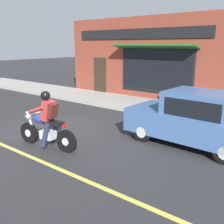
{
  "coord_description": "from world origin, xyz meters",
  "views": [
    {
      "loc": [
        -5.41,
        -6.77,
        2.81
      ],
      "look_at": [
        0.27,
        -2.29,
        0.95
      ],
      "focal_mm": 42.0,
      "sensor_mm": 36.0,
      "label": 1
    }
  ],
  "objects": [
    {
      "name": "ground_plane",
      "position": [
        0.0,
        0.0,
        0.0
      ],
      "size": [
        80.0,
        80.0,
        0.0
      ],
      "primitive_type": "plane",
      "color": "#2B2B2D"
    },
    {
      "name": "sidewalk_curb",
      "position": [
        4.85,
        3.0,
        0.07
      ],
      "size": [
        2.6,
        22.0,
        0.14
      ],
      "primitive_type": "cube",
      "color": "#9E9B93",
      "rests_on": "ground"
    },
    {
      "name": "storefront_building",
      "position": [
        6.38,
        0.69,
        2.11
      ],
      "size": [
        1.25,
        9.08,
        4.2
      ],
      "color": "brown",
      "rests_on": "ground"
    },
    {
      "name": "motorcycle_with_rider",
      "position": [
        -1.09,
        -1.06,
        0.68
      ],
      "size": [
        0.65,
        2.01,
        1.62
      ],
      "color": "black",
      "rests_on": "ground"
    },
    {
      "name": "car_hatchback",
      "position": [
        1.64,
        -4.2,
        0.77
      ],
      "size": [
        1.78,
        3.84,
        1.57
      ],
      "color": "black",
      "rests_on": "ground"
    },
    {
      "name": "traffic_cone",
      "position": [
        5.54,
        -1.27,
        0.43
      ],
      "size": [
        0.36,
        0.36,
        0.6
      ],
      "color": "black",
      "rests_on": "sidewalk_curb"
    }
  ]
}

